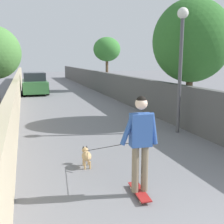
% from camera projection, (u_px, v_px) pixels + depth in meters
% --- Properties ---
extents(ground_plane, '(80.00, 80.00, 0.00)m').
position_uv_depth(ground_plane, '(71.00, 102.00, 16.05)').
color(ground_plane, slate).
extents(wall_left, '(48.00, 0.30, 1.41)m').
position_uv_depth(wall_left, '(16.00, 97.00, 13.16)').
color(wall_left, tan).
rests_on(wall_left, ground).
extents(fence_right, '(48.00, 0.30, 1.56)m').
position_uv_depth(fence_right, '(131.00, 91.00, 14.92)').
color(fence_right, '#4C4C4C').
rests_on(fence_right, ground).
extents(tree_right_near, '(2.10, 2.10, 4.17)m').
position_uv_depth(tree_right_near, '(107.00, 50.00, 21.23)').
color(tree_right_near, brown).
rests_on(tree_right_near, ground).
extents(tree_right_mid, '(2.99, 2.99, 4.75)m').
position_uv_depth(tree_right_mid, '(192.00, 41.00, 10.47)').
color(tree_right_mid, brown).
rests_on(tree_right_mid, ground).
extents(lamp_post, '(0.36, 0.36, 4.11)m').
position_uv_depth(lamp_post, '(181.00, 48.00, 8.91)').
color(lamp_post, '#4C4C51').
rests_on(lamp_post, ground).
extents(skateboard, '(0.81, 0.26, 0.08)m').
position_uv_depth(skateboard, '(139.00, 192.00, 5.08)').
color(skateboard, maroon).
rests_on(skateboard, ground).
extents(person_skateboarder, '(0.25, 0.71, 1.78)m').
position_uv_depth(person_skateboarder, '(141.00, 137.00, 4.87)').
color(person_skateboarder, '#726651').
rests_on(person_skateboarder, skateboard).
extents(dog, '(1.94, 0.77, 1.06)m').
position_uv_depth(dog, '(87.00, 155.00, 6.39)').
color(dog, tan).
rests_on(dog, ground).
extents(car_near, '(3.95, 1.80, 1.54)m').
position_uv_depth(car_near, '(35.00, 84.00, 19.94)').
color(car_near, '#336B38').
rests_on(car_near, ground).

